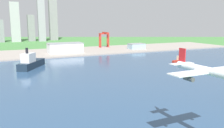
% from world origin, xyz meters
% --- Properties ---
extents(ground_plane, '(2400.00, 2400.00, 0.00)m').
position_xyz_m(ground_plane, '(0.00, 300.00, 0.00)').
color(ground_plane, '#478441').
extents(water_bay, '(840.00, 360.00, 0.15)m').
position_xyz_m(water_bay, '(0.00, 240.00, 0.07)').
color(water_bay, '#2D4C70').
rests_on(water_bay, ground).
extents(industrial_pier, '(840.00, 140.00, 2.50)m').
position_xyz_m(industrial_pier, '(0.00, 490.00, 1.25)').
color(industrial_pier, '#9F958B').
rests_on(industrial_pier, ground).
extents(airplane_landing, '(39.73, 43.45, 13.07)m').
position_xyz_m(airplane_landing, '(-11.59, 81.37, 40.74)').
color(airplane_landing, white).
extents(cargo_ship, '(42.97, 56.91, 29.25)m').
position_xyz_m(cargo_ship, '(-64.69, 342.98, 8.09)').
color(cargo_ship, '#192838').
rests_on(cargo_ship, water_bay).
extents(tugboat_small, '(21.89, 8.81, 12.57)m').
position_xyz_m(tugboat_small, '(154.39, 296.22, 3.71)').
color(tugboat_small, '#B22D1E').
rests_on(tugboat_small, water_bay).
extents(port_crane_red, '(22.87, 34.11, 37.00)m').
position_xyz_m(port_crane_red, '(124.63, 525.61, 28.77)').
color(port_crane_red, '#B72D23').
rests_on(port_crane_red, industrial_pier).
extents(warehouse_main, '(67.87, 34.38, 19.58)m').
position_xyz_m(warehouse_main, '(15.54, 469.06, 12.31)').
color(warehouse_main, white).
rests_on(warehouse_main, industrial_pier).
extents(warehouse_annex, '(35.49, 23.36, 12.26)m').
position_xyz_m(warehouse_annex, '(179.43, 467.58, 8.65)').
color(warehouse_annex, '#99BCD1').
rests_on(warehouse_annex, industrial_pier).
extents(distant_skyline, '(237.66, 51.73, 142.92)m').
position_xyz_m(distant_skyline, '(-18.85, 822.98, 58.27)').
color(distant_skyline, gray).
rests_on(distant_skyline, ground).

